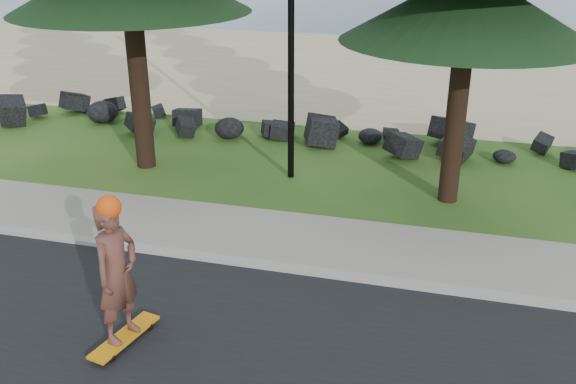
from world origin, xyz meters
name	(u,v)px	position (x,y,z in m)	size (l,w,h in m)	color
ground	(247,240)	(0.00, 0.00, 0.00)	(160.00, 160.00, 0.00)	#204716
kerb	(231,261)	(0.00, -0.90, 0.05)	(160.00, 0.20, 0.10)	#A39B93
sidewalk	(250,233)	(0.00, 0.20, 0.04)	(160.00, 2.00, 0.08)	gray
beach_sand	(365,70)	(0.00, 14.50, 0.01)	(160.00, 15.00, 0.01)	tan
seawall_boulders	(314,143)	(0.00, 5.60, 0.00)	(60.00, 2.40, 1.10)	black
skateboarder	(117,274)	(-0.67, -3.40, 1.12)	(0.62, 1.24, 2.23)	orange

